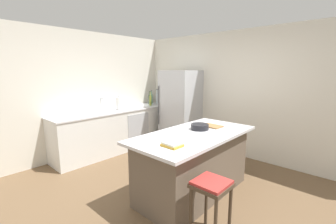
{
  "coord_description": "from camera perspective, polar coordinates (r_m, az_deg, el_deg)",
  "views": [
    {
      "loc": [
        2.11,
        -2.2,
        1.8
      ],
      "look_at": [
        -0.79,
        0.96,
        1.0
      ],
      "focal_mm": 24.04,
      "sensor_mm": 36.0,
      "label": 1
    }
  ],
  "objects": [
    {
      "name": "cutting_board",
      "position": [
        3.65,
        10.96,
        -3.47
      ],
      "size": [
        0.33,
        0.23,
        0.02
      ],
      "color": "#9E7042",
      "rests_on": "kitchen_island"
    },
    {
      "name": "soda_bottle",
      "position": [
        5.89,
        -2.8,
        3.55
      ],
      "size": [
        0.06,
        0.06,
        0.39
      ],
      "color": "silver",
      "rests_on": "counter_run_left"
    },
    {
      "name": "gin_bottle",
      "position": [
        5.91,
        -4.19,
        3.34
      ],
      "size": [
        0.08,
        0.08,
        0.35
      ],
      "color": "#8CB79E",
      "rests_on": "counter_run_left"
    },
    {
      "name": "olive_oil_bottle",
      "position": [
        5.65,
        -4.51,
        3.02
      ],
      "size": [
        0.06,
        0.06,
        0.35
      ],
      "color": "olive",
      "rests_on": "counter_run_left"
    },
    {
      "name": "sink_faucet",
      "position": [
        4.98,
        -16.58,
        1.88
      ],
      "size": [
        0.15,
        0.05,
        0.3
      ],
      "color": "silver",
      "rests_on": "counter_run_left"
    },
    {
      "name": "mixing_bowl",
      "position": [
        3.44,
        8.04,
        -3.72
      ],
      "size": [
        0.27,
        0.27,
        0.08
      ],
      "color": "black",
      "rests_on": "kitchen_island"
    },
    {
      "name": "bar_stool",
      "position": [
        2.54,
        10.89,
        -19.26
      ],
      "size": [
        0.36,
        0.36,
        0.67
      ],
      "color": "#473828",
      "rests_on": "ground_plane"
    },
    {
      "name": "kitchen_island",
      "position": [
        3.38,
        6.54,
        -12.76
      ],
      "size": [
        0.96,
        1.95,
        0.92
      ],
      "color": "brown",
      "rests_on": "ground_plane"
    },
    {
      "name": "counter_run_left",
      "position": [
        5.25,
        -12.68,
        -4.43
      ],
      "size": [
        0.67,
        2.89,
        0.93
      ],
      "color": "silver",
      "rests_on": "ground_plane"
    },
    {
      "name": "wine_bottle",
      "position": [
        5.81,
        -4.6,
        3.19
      ],
      "size": [
        0.07,
        0.07,
        0.34
      ],
      "color": "#19381E",
      "rests_on": "counter_run_left"
    },
    {
      "name": "refrigerator",
      "position": [
        5.32,
        3.12,
        0.78
      ],
      "size": [
        0.8,
        0.73,
        1.8
      ],
      "color": "#B7BABF",
      "rests_on": "ground_plane"
    },
    {
      "name": "paper_towel_roll",
      "position": [
        5.11,
        -12.41,
        2.02
      ],
      "size": [
        0.14,
        0.14,
        0.31
      ],
      "color": "gray",
      "rests_on": "counter_run_left"
    },
    {
      "name": "vinegar_bottle",
      "position": [
        5.92,
        -1.8,
        3.12
      ],
      "size": [
        0.06,
        0.06,
        0.27
      ],
      "color": "#994C23",
      "rests_on": "counter_run_left"
    },
    {
      "name": "ground_plane",
      "position": [
        3.54,
        -1.22,
        -20.01
      ],
      "size": [
        7.2,
        7.2,
        0.0
      ],
      "primitive_type": "plane",
      "color": "brown"
    },
    {
      "name": "cookbook_stack",
      "position": [
        2.66,
        1.06,
        -8.21
      ],
      "size": [
        0.23,
        0.18,
        0.05
      ],
      "color": "gold",
      "rests_on": "kitchen_island"
    },
    {
      "name": "wall_rear",
      "position": [
        4.95,
        17.09,
        4.29
      ],
      "size": [
        6.0,
        0.1,
        2.6
      ],
      "primitive_type": "cube",
      "color": "silver",
      "rests_on": "ground_plane"
    },
    {
      "name": "wall_left",
      "position": [
        5.09,
        -21.7,
        4.17
      ],
      "size": [
        0.1,
        6.0,
        2.6
      ],
      "primitive_type": "cube",
      "color": "silver",
      "rests_on": "ground_plane"
    }
  ]
}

